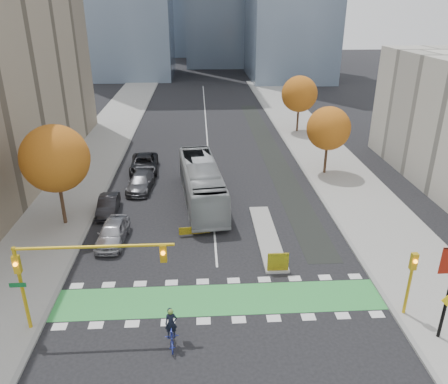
{
  "coord_description": "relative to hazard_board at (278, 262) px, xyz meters",
  "views": [
    {
      "loc": [
        -0.98,
        -20.1,
        16.54
      ],
      "look_at": [
        0.81,
        10.9,
        3.0
      ],
      "focal_mm": 35.0,
      "sensor_mm": 36.0,
      "label": 1
    }
  ],
  "objects": [
    {
      "name": "parked_car_b",
      "position": [
        -12.86,
        9.65,
        -0.07
      ],
      "size": [
        1.72,
        4.48,
        1.46
      ],
      "primitive_type": "imported",
      "rotation": [
        0.0,
        0.0,
        0.04
      ],
      "color": "black",
      "rests_on": "ground"
    },
    {
      "name": "median_island",
      "position": [
        0.0,
        4.8,
        -0.72
      ],
      "size": [
        1.6,
        10.0,
        0.16
      ],
      "primitive_type": "cube",
      "color": "gray",
      "rests_on": "ground"
    },
    {
      "name": "curb_east",
      "position": [
        6.0,
        15.8,
        -0.73
      ],
      "size": [
        0.3,
        120.0,
        0.16
      ],
      "primitive_type": "cube",
      "color": "gray",
      "rests_on": "ground"
    },
    {
      "name": "traffic_signal_east",
      "position": [
        6.5,
        -4.71,
        1.93
      ],
      "size": [
        0.35,
        0.43,
        4.1
      ],
      "color": "#BF9914",
      "rests_on": "ground"
    },
    {
      "name": "tree_east_far",
      "position": [
        8.5,
        33.8,
        4.44
      ],
      "size": [
        4.8,
        4.8,
        7.65
      ],
      "color": "#332114",
      "rests_on": "ground"
    },
    {
      "name": "tree_east_near",
      "position": [
        8.0,
        17.8,
        4.06
      ],
      "size": [
        4.4,
        4.4,
        7.08
      ],
      "color": "#332114",
      "rests_on": "ground"
    },
    {
      "name": "curb_west",
      "position": [
        -14.0,
        15.8,
        -0.73
      ],
      "size": [
        0.3,
        120.0,
        0.16
      ],
      "primitive_type": "cube",
      "color": "gray",
      "rests_on": "ground"
    },
    {
      "name": "tree_west",
      "position": [
        -16.0,
        7.8,
        4.82
      ],
      "size": [
        5.2,
        5.2,
        8.22
      ],
      "color": "#332114",
      "rests_on": "ground"
    },
    {
      "name": "parked_car_c",
      "position": [
        -10.72,
        14.65,
        -0.04
      ],
      "size": [
        2.55,
        5.4,
        1.52
      ],
      "primitive_type": "imported",
      "rotation": [
        0.0,
        0.0,
        -0.08
      ],
      "color": "#4C4C51",
      "rests_on": "ground"
    },
    {
      "name": "parked_car_a",
      "position": [
        -11.61,
        4.65,
        0.02
      ],
      "size": [
        2.22,
        4.94,
        1.65
      ],
      "primitive_type": "imported",
      "rotation": [
        0.0,
        0.0,
        -0.06
      ],
      "color": "#A1A1A6",
      "rests_on": "ground"
    },
    {
      "name": "parked_car_d",
      "position": [
        -10.93,
        19.65,
        0.04
      ],
      "size": [
        3.05,
        6.15,
        1.67
      ],
      "primitive_type": "imported",
      "rotation": [
        0.0,
        0.0,
        0.05
      ],
      "color": "black",
      "rests_on": "ground"
    },
    {
      "name": "bike_crossing",
      "position": [
        -4.0,
        -2.7,
        -0.79
      ],
      "size": [
        20.0,
        3.0,
        0.01
      ],
      "primitive_type": "cube",
      "color": "green",
      "rests_on": "ground"
    },
    {
      "name": "hazard_board",
      "position": [
        0.0,
        0.0,
        0.0
      ],
      "size": [
        1.4,
        0.12,
        1.3
      ],
      "primitive_type": "cube",
      "color": "yellow",
      "rests_on": "median_island"
    },
    {
      "name": "sidewalk_west",
      "position": [
        -17.5,
        15.8,
        -0.73
      ],
      "size": [
        7.0,
        120.0,
        0.15
      ],
      "primitive_type": "cube",
      "color": "gray",
      "rests_on": "ground"
    },
    {
      "name": "cyclist",
      "position": [
        -6.67,
        -6.3,
        -0.05
      ],
      "size": [
        0.87,
        2.01,
        2.25
      ],
      "rotation": [
        0.0,
        0.0,
        0.1
      ],
      "color": "#222E9C",
      "rests_on": "ground"
    },
    {
      "name": "ground",
      "position": [
        -4.0,
        -4.2,
        -0.8
      ],
      "size": [
        300.0,
        300.0,
        0.0
      ],
      "primitive_type": "plane",
      "color": "black",
      "rests_on": "ground"
    },
    {
      "name": "centre_line",
      "position": [
        -4.0,
        35.8,
        -0.8
      ],
      "size": [
        0.15,
        70.0,
        0.01
      ],
      "primitive_type": "cube",
      "color": "silver",
      "rests_on": "ground"
    },
    {
      "name": "bus",
      "position": [
        -4.89,
        11.49,
        1.0
      ],
      "size": [
        4.36,
        13.16,
        3.6
      ],
      "primitive_type": "imported",
      "rotation": [
        0.0,
        0.0,
        0.1
      ],
      "color": "#9A9EA1",
      "rests_on": "ground"
    },
    {
      "name": "sidewalk_east",
      "position": [
        9.5,
        15.8,
        -0.73
      ],
      "size": [
        7.0,
        120.0,
        0.15
      ],
      "primitive_type": "cube",
      "color": "gray",
      "rests_on": "ground"
    },
    {
      "name": "traffic_signal_west",
      "position": [
        -11.93,
        -4.71,
        3.23
      ],
      "size": [
        8.53,
        0.56,
        5.2
      ],
      "color": "#BF9914",
      "rests_on": "ground"
    },
    {
      "name": "bike_lane_paint",
      "position": [
        3.5,
        25.8,
        -0.8
      ],
      "size": [
        2.5,
        50.0,
        0.01
      ],
      "primitive_type": "cube",
      "color": "black",
      "rests_on": "ground"
    }
  ]
}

